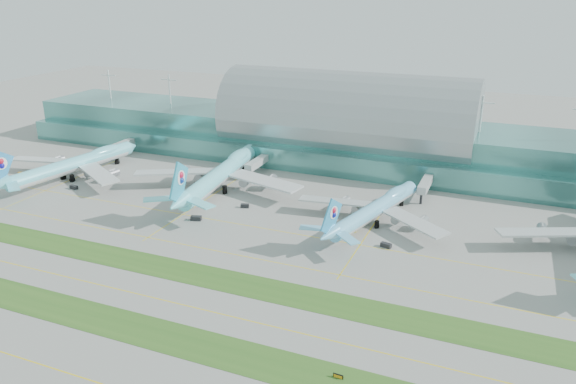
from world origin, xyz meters
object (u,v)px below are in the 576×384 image
at_px(airliner_b, 221,173).
at_px(airliner_c, 376,208).
at_px(airliner_a, 74,163).
at_px(taxiway_sign_east, 338,376).
at_px(terminal, 347,132).

bearing_deg(airliner_b, airliner_c, -14.12).
xyz_separation_m(airliner_b, airliner_c, (68.57, -10.07, -1.42)).
bearing_deg(airliner_a, taxiway_sign_east, -20.15).
bearing_deg(airliner_c, airliner_b, -173.59).
distance_m(airliner_b, taxiway_sign_east, 127.25).
xyz_separation_m(airliner_c, taxiway_sign_east, (13.61, -86.86, -5.23)).
relative_size(airliner_a, airliner_b, 0.91).
bearing_deg(taxiway_sign_east, airliner_a, 154.28).
height_order(airliner_a, taxiway_sign_east, airliner_a).
height_order(terminal, airliner_c, terminal).
xyz_separation_m(terminal, airliner_c, (32.11, -68.53, -8.50)).
bearing_deg(airliner_a, airliner_c, 10.30).
relative_size(airliner_b, taxiway_sign_east, 35.34).
height_order(terminal, airliner_b, terminal).
xyz_separation_m(airliner_a, airliner_c, (135.74, 2.02, -0.83)).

